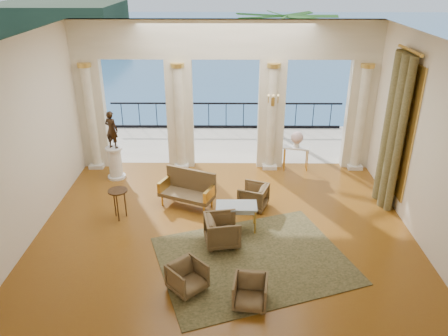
{
  "coord_description": "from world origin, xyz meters",
  "views": [
    {
      "loc": [
        0.07,
        -8.99,
        5.87
      ],
      "look_at": [
        -0.02,
        0.6,
        1.4
      ],
      "focal_mm": 35.0,
      "sensor_mm": 36.0,
      "label": 1
    }
  ],
  "objects_px": {
    "statue": "(111,130)",
    "armchair_b": "(250,291)",
    "console_table": "(296,151)",
    "armchair_a": "(187,276)",
    "side_table": "(118,194)",
    "armchair_c": "(253,195)",
    "pedestal": "(115,163)",
    "game_table": "(237,207)",
    "armchair_d": "(222,229)",
    "settee": "(188,188)"
  },
  "relations": [
    {
      "from": "armchair_b",
      "to": "game_table",
      "type": "relative_size",
      "value": 0.66
    },
    {
      "from": "game_table",
      "to": "statue",
      "type": "distance_m",
      "value": 4.65
    },
    {
      "from": "side_table",
      "to": "console_table",
      "type": "bearing_deg",
      "value": 31.48
    },
    {
      "from": "armchair_b",
      "to": "armchair_c",
      "type": "xyz_separation_m",
      "value": [
        0.24,
        3.69,
        0.03
      ]
    },
    {
      "from": "game_table",
      "to": "console_table",
      "type": "relative_size",
      "value": 1.16
    },
    {
      "from": "armchair_d",
      "to": "console_table",
      "type": "bearing_deg",
      "value": -38.61
    },
    {
      "from": "armchair_d",
      "to": "statue",
      "type": "xyz_separation_m",
      "value": [
        -3.26,
        3.44,
        1.15
      ]
    },
    {
      "from": "side_table",
      "to": "pedestal",
      "type": "bearing_deg",
      "value": 105.3
    },
    {
      "from": "settee",
      "to": "pedestal",
      "type": "height_order",
      "value": "pedestal"
    },
    {
      "from": "pedestal",
      "to": "statue",
      "type": "bearing_deg",
      "value": 153.43
    },
    {
      "from": "armchair_a",
      "to": "settee",
      "type": "height_order",
      "value": "settee"
    },
    {
      "from": "armchair_d",
      "to": "settee",
      "type": "distance_m",
      "value": 2.06
    },
    {
      "from": "game_table",
      "to": "console_table",
      "type": "bearing_deg",
      "value": 61.28
    },
    {
      "from": "armchair_c",
      "to": "settee",
      "type": "bearing_deg",
      "value": -74.38
    },
    {
      "from": "pedestal",
      "to": "armchair_c",
      "type": "bearing_deg",
      "value": -23.33
    },
    {
      "from": "settee",
      "to": "armchair_b",
      "type": "bearing_deg",
      "value": -45.39
    },
    {
      "from": "armchair_c",
      "to": "armchair_d",
      "type": "height_order",
      "value": "armchair_d"
    },
    {
      "from": "armchair_d",
      "to": "statue",
      "type": "height_order",
      "value": "statue"
    },
    {
      "from": "settee",
      "to": "armchair_c",
      "type": "bearing_deg",
      "value": 18.72
    },
    {
      "from": "armchair_b",
      "to": "console_table",
      "type": "bearing_deg",
      "value": 81.98
    },
    {
      "from": "console_table",
      "to": "armchair_c",
      "type": "bearing_deg",
      "value": -108.72
    },
    {
      "from": "game_table",
      "to": "pedestal",
      "type": "height_order",
      "value": "pedestal"
    },
    {
      "from": "armchair_b",
      "to": "armchair_d",
      "type": "xyz_separation_m",
      "value": [
        -0.55,
        2.0,
        0.07
      ]
    },
    {
      "from": "settee",
      "to": "statue",
      "type": "distance_m",
      "value": 3.02
    },
    {
      "from": "armchair_a",
      "to": "game_table",
      "type": "height_order",
      "value": "game_table"
    },
    {
      "from": "armchair_d",
      "to": "side_table",
      "type": "height_order",
      "value": "side_table"
    },
    {
      "from": "armchair_c",
      "to": "game_table",
      "type": "bearing_deg",
      "value": -3.14
    },
    {
      "from": "game_table",
      "to": "armchair_b",
      "type": "bearing_deg",
      "value": -85.06
    },
    {
      "from": "armchair_a",
      "to": "side_table",
      "type": "distance_m",
      "value": 3.35
    },
    {
      "from": "pedestal",
      "to": "console_table",
      "type": "bearing_deg",
      "value": 6.8
    },
    {
      "from": "settee",
      "to": "game_table",
      "type": "height_order",
      "value": "settee"
    },
    {
      "from": "armchair_b",
      "to": "settee",
      "type": "relative_size",
      "value": 0.41
    },
    {
      "from": "game_table",
      "to": "statue",
      "type": "bearing_deg",
      "value": 142.12
    },
    {
      "from": "game_table",
      "to": "statue",
      "type": "relative_size",
      "value": 0.87
    },
    {
      "from": "pedestal",
      "to": "side_table",
      "type": "xyz_separation_m",
      "value": [
        0.64,
        -2.32,
        0.21
      ]
    },
    {
      "from": "statue",
      "to": "pedestal",
      "type": "bearing_deg",
      "value": 174.82
    },
    {
      "from": "armchair_b",
      "to": "armchair_d",
      "type": "relative_size",
      "value": 0.83
    },
    {
      "from": "game_table",
      "to": "statue",
      "type": "xyz_separation_m",
      "value": [
        -3.59,
        2.81,
        0.94
      ]
    },
    {
      "from": "armchair_b",
      "to": "side_table",
      "type": "relative_size",
      "value": 0.82
    },
    {
      "from": "armchair_d",
      "to": "settee",
      "type": "bearing_deg",
      "value": 16.94
    },
    {
      "from": "armchair_d",
      "to": "game_table",
      "type": "height_order",
      "value": "armchair_d"
    },
    {
      "from": "armchair_a",
      "to": "armchair_c",
      "type": "xyz_separation_m",
      "value": [
        1.46,
        3.28,
        0.03
      ]
    },
    {
      "from": "armchair_c",
      "to": "pedestal",
      "type": "height_order",
      "value": "pedestal"
    },
    {
      "from": "statue",
      "to": "armchair_b",
      "type": "bearing_deg",
      "value": 146.37
    },
    {
      "from": "armchair_a",
      "to": "pedestal",
      "type": "xyz_separation_m",
      "value": [
        -2.59,
        5.03,
        0.14
      ]
    },
    {
      "from": "armchair_c",
      "to": "armchair_b",
      "type": "bearing_deg",
      "value": 16.62
    },
    {
      "from": "armchair_c",
      "to": "game_table",
      "type": "height_order",
      "value": "armchair_c"
    },
    {
      "from": "armchair_a",
      "to": "pedestal",
      "type": "height_order",
      "value": "pedestal"
    },
    {
      "from": "armchair_c",
      "to": "armchair_d",
      "type": "distance_m",
      "value": 1.87
    },
    {
      "from": "statue",
      "to": "side_table",
      "type": "relative_size",
      "value": 1.41
    }
  ]
}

